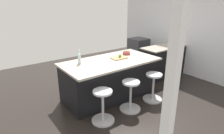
{
  "coord_description": "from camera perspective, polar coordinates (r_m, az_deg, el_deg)",
  "views": [
    {
      "loc": [
        2.37,
        3.22,
        2.18
      ],
      "look_at": [
        -0.02,
        0.01,
        0.77
      ],
      "focal_mm": 30.39,
      "sensor_mm": 36.0,
      "label": 1
    }
  ],
  "objects": [
    {
      "name": "ground_plane",
      "position": [
        4.55,
        -0.27,
        -9.19
      ],
      "size": [
        7.41,
        7.41,
        0.0
      ],
      "primitive_type": "plane",
      "color": "black"
    },
    {
      "name": "interior_partition_left",
      "position": [
        6.19,
        21.77,
        10.0
      ],
      "size": [
        0.12,
        5.34,
        2.62
      ],
      "color": "silver",
      "rests_on": "ground_plane"
    },
    {
      "name": "sink_cabinet",
      "position": [
        6.21,
        17.33,
        2.42
      ],
      "size": [
        2.2,
        0.6,
        1.18
      ],
      "color": "black",
      "rests_on": "ground_plane"
    },
    {
      "name": "oven_range",
      "position": [
        7.12,
        7.93,
        5.05
      ],
      "size": [
        0.6,
        0.61,
        0.87
      ],
      "color": "#38383D",
      "rests_on": "ground_plane"
    },
    {
      "name": "kitchen_island",
      "position": [
        4.43,
        -0.75,
        -3.47
      ],
      "size": [
        2.18,
        1.12,
        0.9
      ],
      "color": "black",
      "rests_on": "ground_plane"
    },
    {
      "name": "stool_by_window",
      "position": [
        4.43,
        12.25,
        -6.13
      ],
      "size": [
        0.44,
        0.44,
        0.64
      ],
      "color": "#B7B7BC",
      "rests_on": "ground_plane"
    },
    {
      "name": "stool_middle",
      "position": [
        3.98,
        5.57,
        -8.81
      ],
      "size": [
        0.44,
        0.44,
        0.64
      ],
      "color": "#B7B7BC",
      "rests_on": "ground_plane"
    },
    {
      "name": "stool_near_camera",
      "position": [
        3.61,
        -2.77,
        -11.94
      ],
      "size": [
        0.44,
        0.44,
        0.64
      ],
      "color": "#B7B7BC",
      "rests_on": "ground_plane"
    },
    {
      "name": "cutting_board",
      "position": [
        4.41,
        2.13,
        2.73
      ],
      "size": [
        0.36,
        0.24,
        0.02
      ],
      "primitive_type": "cube",
      "color": "olive",
      "rests_on": "kitchen_island"
    },
    {
      "name": "apple_green",
      "position": [
        4.43,
        2.38,
        3.43
      ],
      "size": [
        0.07,
        0.07,
        0.07
      ],
      "primitive_type": "sphere",
      "color": "#609E2D",
      "rests_on": "cutting_board"
    },
    {
      "name": "water_bottle",
      "position": [
        4.05,
        -9.82,
        2.6
      ],
      "size": [
        0.06,
        0.06,
        0.31
      ],
      "color": "silver",
      "rests_on": "kitchen_island"
    },
    {
      "name": "fruit_bowl",
      "position": [
        4.74,
        4.35,
        4.26
      ],
      "size": [
        0.18,
        0.18,
        0.07
      ],
      "color": "#993833",
      "rests_on": "kitchen_island"
    }
  ]
}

